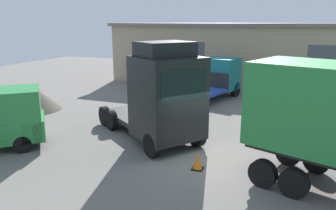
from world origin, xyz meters
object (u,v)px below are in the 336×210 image
tractor_unit_black (163,97)px  flatbed_truck_teal (213,80)px  gravel_pile (31,97)px  traffic_cone (198,163)px  oil_drum (314,133)px

tractor_unit_black → flatbed_truck_teal: bearing=127.2°
tractor_unit_black → gravel_pile: 10.03m
traffic_cone → oil_drum: bearing=48.5°
tractor_unit_black → traffic_cone: (2.13, -1.89, -1.84)m
gravel_pile → traffic_cone: gravel_pile is taller
traffic_cone → tractor_unit_black: bearing=138.5°
gravel_pile → oil_drum: bearing=0.7°
flatbed_truck_teal → oil_drum: (6.29, -6.84, -0.88)m
gravel_pile → traffic_cone: size_ratio=6.52×
flatbed_truck_teal → tractor_unit_black: bearing=-163.4°
tractor_unit_black → traffic_cone: 3.39m
flatbed_truck_teal → oil_drum: size_ratio=8.64×
flatbed_truck_teal → oil_drum: bearing=-121.8°
oil_drum → traffic_cone: bearing=-131.5°
traffic_cone → flatbed_truck_teal: bearing=101.5°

